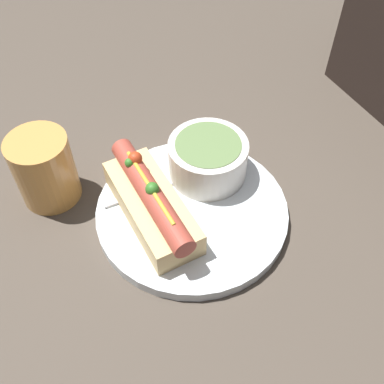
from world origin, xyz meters
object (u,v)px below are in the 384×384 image
at_px(hot_dog, 151,203).
at_px(drinking_glass, 45,169).
at_px(soup_bowl, 208,157).
at_px(spoon, 190,175).

bearing_deg(hot_dog, drinking_glass, -137.93).
bearing_deg(soup_bowl, drinking_glass, -109.60).
bearing_deg(drinking_glass, soup_bowl, 70.40).
bearing_deg(hot_dog, spoon, 115.85).
distance_m(soup_bowl, spoon, 0.04).
bearing_deg(soup_bowl, hot_dog, -69.93).
relative_size(hot_dog, soup_bowl, 1.72).
xyz_separation_m(hot_dog, soup_bowl, (-0.03, 0.09, 0.00)).
relative_size(hot_dog, spoon, 1.07).
height_order(soup_bowl, drinking_glass, drinking_glass).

